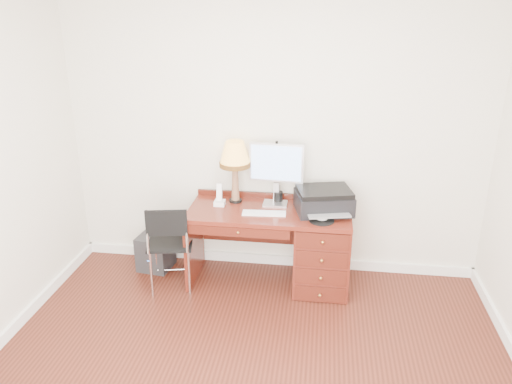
# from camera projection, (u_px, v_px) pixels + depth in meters

# --- Properties ---
(ground) EXTENTS (4.00, 4.00, 0.00)m
(ground) POSITION_uv_depth(u_px,v_px,m) (247.00, 382.00, 3.59)
(ground) COLOR #37140C
(ground) RESTS_ON ground
(room_shell) EXTENTS (4.00, 4.00, 4.00)m
(room_shell) POSITION_uv_depth(u_px,v_px,m) (258.00, 323.00, 4.15)
(room_shell) COLOR silver
(room_shell) RESTS_ON ground
(desk) EXTENTS (1.50, 0.67, 0.75)m
(desk) POSITION_uv_depth(u_px,v_px,m) (303.00, 245.00, 4.69)
(desk) COLOR #5F1E14
(desk) RESTS_ON ground
(monitor) EXTENTS (0.51, 0.18, 0.59)m
(monitor) POSITION_uv_depth(u_px,v_px,m) (276.00, 166.00, 4.63)
(monitor) COLOR silver
(monitor) RESTS_ON desk
(keyboard) EXTENTS (0.40, 0.14, 0.02)m
(keyboard) POSITION_uv_depth(u_px,v_px,m) (264.00, 213.00, 4.52)
(keyboard) COLOR white
(keyboard) RESTS_ON desk
(mouse_pad) EXTENTS (0.22, 0.22, 0.04)m
(mouse_pad) POSITION_uv_depth(u_px,v_px,m) (322.00, 220.00, 4.37)
(mouse_pad) COLOR black
(mouse_pad) RESTS_ON desk
(printer) EXTENTS (0.57, 0.49, 0.22)m
(printer) POSITION_uv_depth(u_px,v_px,m) (324.00, 200.00, 4.54)
(printer) COLOR black
(printer) RESTS_ON desk
(leg_lamp) EXTENTS (0.29, 0.29, 0.60)m
(leg_lamp) POSITION_uv_depth(u_px,v_px,m) (235.00, 158.00, 4.64)
(leg_lamp) COLOR black
(leg_lamp) RESTS_ON desk
(phone) EXTENTS (0.10, 0.10, 0.21)m
(phone) POSITION_uv_depth(u_px,v_px,m) (220.00, 199.00, 4.70)
(phone) COLOR white
(phone) RESTS_ON desk
(pen_cup) EXTENTS (0.09, 0.09, 0.11)m
(pen_cup) POSITION_uv_depth(u_px,v_px,m) (278.00, 197.00, 4.77)
(pen_cup) COLOR black
(pen_cup) RESTS_ON desk
(chair) EXTENTS (0.47, 0.48, 0.86)m
(chair) POSITION_uv_depth(u_px,v_px,m) (168.00, 239.00, 4.56)
(chair) COLOR black
(chair) RESTS_ON ground
(equipment_box) EXTENTS (0.35, 0.35, 0.36)m
(equipment_box) POSITION_uv_depth(u_px,v_px,m) (156.00, 252.00, 5.06)
(equipment_box) COLOR black
(equipment_box) RESTS_ON ground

